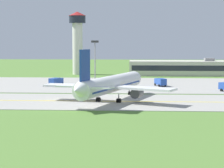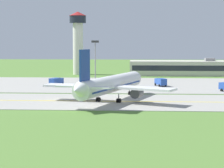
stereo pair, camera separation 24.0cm
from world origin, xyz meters
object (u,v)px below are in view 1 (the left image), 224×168
at_px(service_truck_catering, 160,82).
at_px(apron_light_mast, 95,57).
at_px(airplane_lead, 111,84).
at_px(service_truck_fuel, 56,81).
at_px(control_tower, 77,37).

xyz_separation_m(service_truck_catering, apron_light_mast, (-21.25, 1.78, 7.79)).
xyz_separation_m(airplane_lead, service_truck_catering, (13.68, 36.57, -2.60)).
distance_m(service_truck_fuel, service_truck_catering, 33.76).
height_order(service_truck_catering, control_tower, control_tower).
bearing_deg(service_truck_catering, service_truck_fuel, -179.34).
xyz_separation_m(service_truck_fuel, apron_light_mast, (12.51, 2.17, 7.79)).
height_order(airplane_lead, apron_light_mast, apron_light_mast).
bearing_deg(control_tower, service_truck_catering, -56.00).
distance_m(airplane_lead, service_truck_catering, 39.14).
relative_size(service_truck_fuel, service_truck_catering, 1.00).
height_order(control_tower, apron_light_mast, control_tower).
bearing_deg(service_truck_fuel, service_truck_catering, 0.66).
bearing_deg(control_tower, airplane_lead, -76.98).
bearing_deg(service_truck_catering, control_tower, 124.00).
bearing_deg(service_truck_fuel, airplane_lead, -60.98).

